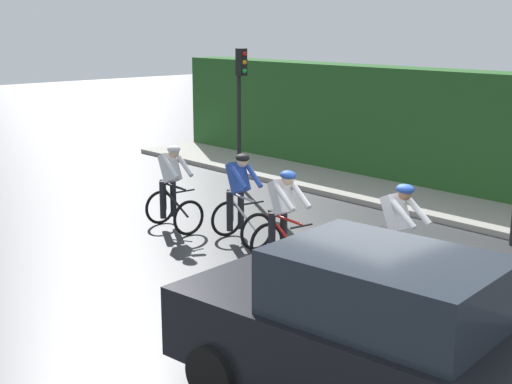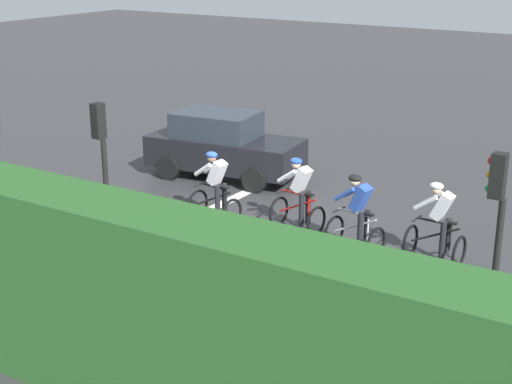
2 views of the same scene
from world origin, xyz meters
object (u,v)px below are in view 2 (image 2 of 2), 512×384
at_px(cyclist_lead, 438,225).
at_px(traffic_light_near_crossing, 103,164).
at_px(cyclist_mid, 299,197).
at_px(car_black, 223,145).
at_px(traffic_light_far_junction, 495,231).
at_px(cyclist_fourth, 215,190).
at_px(cyclist_second, 357,217).

relative_size(cyclist_lead, traffic_light_near_crossing, 0.50).
distance_m(cyclist_mid, car_black, 4.45).
distance_m(traffic_light_near_crossing, traffic_light_far_junction, 6.99).
bearing_deg(traffic_light_near_crossing, cyclist_mid, 154.63).
xyz_separation_m(car_black, traffic_light_far_junction, (5.94, 8.81, 1.35)).
height_order(cyclist_fourth, traffic_light_near_crossing, traffic_light_near_crossing).
xyz_separation_m(cyclist_second, car_black, (-2.90, -5.31, 0.08)).
xyz_separation_m(cyclist_second, traffic_light_far_junction, (3.04, 3.50, 1.43)).
xyz_separation_m(cyclist_second, traffic_light_near_crossing, (3.53, -3.48, 1.43)).
relative_size(cyclist_fourth, traffic_light_near_crossing, 0.50).
distance_m(cyclist_lead, traffic_light_far_junction, 4.20).
height_order(cyclist_lead, traffic_light_near_crossing, traffic_light_near_crossing).
height_order(cyclist_mid, traffic_light_near_crossing, traffic_light_near_crossing).
relative_size(cyclist_lead, traffic_light_far_junction, 0.50).
xyz_separation_m(cyclist_lead, traffic_light_far_junction, (3.43, 1.95, 1.43)).
height_order(cyclist_second, traffic_light_far_junction, traffic_light_far_junction).
bearing_deg(traffic_light_far_junction, car_black, -124.00).
bearing_deg(cyclist_mid, cyclist_second, 74.39).
height_order(cyclist_lead, traffic_light_far_junction, traffic_light_far_junction).
bearing_deg(cyclist_lead, traffic_light_far_junction, 29.62).
bearing_deg(traffic_light_far_junction, cyclist_fourth, -112.89).
bearing_deg(cyclist_fourth, cyclist_lead, 95.89).
distance_m(cyclist_fourth, car_black, 3.57).
distance_m(cyclist_lead, cyclist_fourth, 4.99).
bearing_deg(cyclist_second, traffic_light_far_junction, 49.01).
relative_size(cyclist_lead, cyclist_second, 1.00).
xyz_separation_m(cyclist_mid, traffic_light_far_junction, (3.48, 5.09, 1.43)).
height_order(cyclist_lead, car_black, car_black).
distance_m(cyclist_second, car_black, 6.05).
bearing_deg(traffic_light_near_crossing, cyclist_fourth, 178.93).
height_order(cyclist_mid, cyclist_fourth, same).
distance_m(cyclist_second, traffic_light_near_crossing, 5.16).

